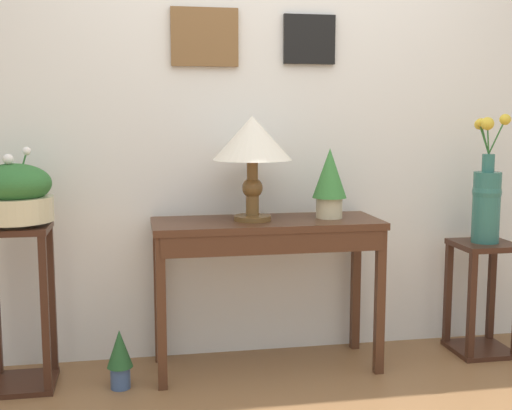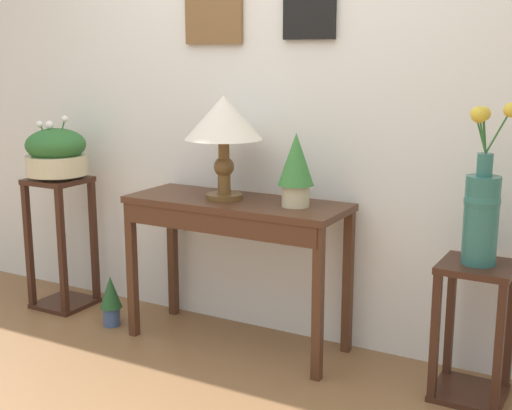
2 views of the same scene
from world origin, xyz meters
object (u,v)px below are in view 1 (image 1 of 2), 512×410
pedestal_stand_left (20,307)px  flower_vase_tall_right (487,195)px  table_lamp (252,143)px  potted_plant_on_console (330,180)px  pedestal_stand_right (482,298)px  planter_bowl_wide_left (14,194)px  potted_plant_floor (120,356)px  console_table (267,243)px

pedestal_stand_left → flower_vase_tall_right: flower_vase_tall_right is taller
table_lamp → potted_plant_on_console: bearing=0.9°
pedestal_stand_right → table_lamp: bearing=-179.9°
planter_bowl_wide_left → pedestal_stand_right: 2.51m
potted_plant_on_console → pedestal_stand_left: (-1.55, -0.03, -0.58)m
table_lamp → flower_vase_tall_right: 1.32m
planter_bowl_wide_left → flower_vase_tall_right: 2.43m
pedestal_stand_right → potted_plant_floor: pedestal_stand_right is taller
potted_plant_floor → console_table: bearing=8.7°
pedestal_stand_left → potted_plant_floor: size_ratio=2.70×
flower_vase_tall_right → potted_plant_floor: flower_vase_tall_right is taller
pedestal_stand_left → potted_plant_floor: (0.47, -0.11, -0.23)m
table_lamp → pedestal_stand_right: (1.29, 0.00, -0.86)m
pedestal_stand_right → potted_plant_on_console: bearing=179.7°
potted_plant_on_console → pedestal_stand_right: bearing=-0.3°
table_lamp → console_table: bearing=-18.2°
pedestal_stand_left → pedestal_stand_right: size_ratio=1.28×
console_table → flower_vase_tall_right: bearing=1.3°
potted_plant_on_console → pedestal_stand_left: size_ratio=0.45×
table_lamp → potted_plant_floor: bearing=-168.4°
potted_plant_floor → flower_vase_tall_right: bearing=4.1°
potted_plant_floor → planter_bowl_wide_left: bearing=166.4°
table_lamp → potted_plant_on_console: table_lamp is taller
table_lamp → potted_plant_floor: size_ratio=1.79×
console_table → planter_bowl_wide_left: size_ratio=3.14×
potted_plant_on_console → potted_plant_floor: 1.36m
pedestal_stand_left → potted_plant_floor: bearing=-13.6°
planter_bowl_wide_left → pedestal_stand_left: bearing=73.4°
table_lamp → flower_vase_tall_right: flower_vase_tall_right is taller
potted_plant_on_console → table_lamp: bearing=-179.1°
pedestal_stand_left → planter_bowl_wide_left: planter_bowl_wide_left is taller
flower_vase_tall_right → console_table: bearing=-178.7°
flower_vase_tall_right → potted_plant_floor: 2.09m
planter_bowl_wide_left → potted_plant_floor: 0.92m
planter_bowl_wide_left → pedestal_stand_right: planter_bowl_wide_left is taller
flower_vase_tall_right → pedestal_stand_right: bearing=-55.1°
planter_bowl_wide_left → flower_vase_tall_right: flower_vase_tall_right is taller
pedestal_stand_left → potted_plant_floor: pedestal_stand_left is taller
console_table → flower_vase_tall_right: size_ratio=1.67×
potted_plant_on_console → pedestal_stand_right: size_ratio=0.58×
pedestal_stand_left → planter_bowl_wide_left: (-0.00, -0.00, 0.55)m
console_table → flower_vase_tall_right: (1.21, 0.03, 0.21)m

